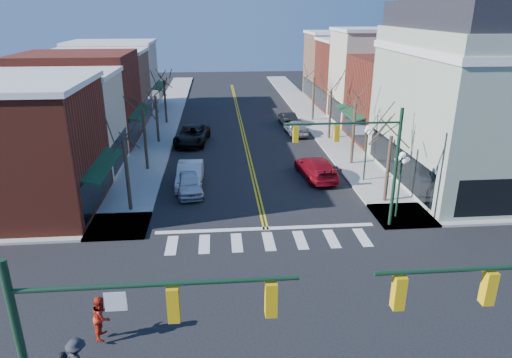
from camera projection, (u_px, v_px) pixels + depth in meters
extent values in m
plane|color=black|center=(285.00, 309.00, 19.81)|extent=(160.00, 160.00, 0.00)
cube|color=#9E9B93|center=(145.00, 166.00, 37.74)|extent=(3.50, 70.00, 0.15)
cube|color=#9E9B93|center=(352.00, 160.00, 39.16)|extent=(3.50, 70.00, 0.15)
cube|color=maroon|center=(10.00, 151.00, 28.11)|extent=(10.00, 8.50, 8.00)
cube|color=#C0B79E|center=(52.00, 125.00, 35.43)|extent=(10.00, 7.00, 7.50)
cube|color=maroon|center=(79.00, 100.00, 42.72)|extent=(10.00, 9.00, 8.50)
cube|color=#8C654D|center=(100.00, 89.00, 50.54)|extent=(10.00, 7.50, 7.80)
cube|color=#C0B79E|center=(114.00, 77.00, 57.70)|extent=(10.00, 8.00, 8.20)
cube|color=maroon|center=(407.00, 100.00, 43.69)|extent=(10.00, 8.50, 8.00)
cube|color=#C0B79E|center=(380.00, 78.00, 50.57)|extent=(10.00, 7.00, 10.00)
cube|color=maroon|center=(359.00, 76.00, 57.83)|extent=(10.00, 8.00, 8.50)
cube|color=#8C654D|center=(343.00, 66.00, 65.21)|extent=(10.00, 8.00, 9.00)
cube|color=#96A48E|center=(484.00, 109.00, 32.75)|extent=(12.00, 14.00, 11.00)
cube|color=white|center=(495.00, 50.00, 31.31)|extent=(12.25, 14.25, 0.50)
cube|color=black|center=(501.00, 14.00, 30.51)|extent=(11.40, 13.40, 1.80)
cylinder|color=#14331E|center=(157.00, 284.00, 10.33)|extent=(6.50, 0.12, 0.12)
cube|color=gold|center=(173.00, 304.00, 10.55)|extent=(0.28, 0.28, 0.90)
cube|color=gold|center=(271.00, 299.00, 10.73)|extent=(0.28, 0.28, 0.90)
cylinder|color=#14331E|center=(506.00, 267.00, 11.00)|extent=(6.50, 0.12, 0.12)
cube|color=gold|center=(489.00, 288.00, 11.17)|extent=(0.28, 0.28, 0.90)
cube|color=gold|center=(399.00, 292.00, 10.98)|extent=(0.28, 0.28, 0.90)
cylinder|color=#14331E|center=(395.00, 170.00, 26.06)|extent=(0.20, 0.20, 7.20)
cylinder|color=#14331E|center=(343.00, 123.00, 24.81)|extent=(6.50, 0.12, 0.12)
cube|color=gold|center=(337.00, 133.00, 24.98)|extent=(0.28, 0.28, 0.90)
cube|color=gold|center=(296.00, 134.00, 24.79)|extent=(0.28, 0.28, 0.90)
cylinder|color=#14331E|center=(399.00, 189.00, 27.71)|extent=(0.12, 0.12, 4.00)
sphere|color=white|center=(403.00, 155.00, 26.95)|extent=(0.36, 0.36, 0.36)
cylinder|color=#14331E|center=(365.00, 156.00, 33.77)|extent=(0.12, 0.12, 4.00)
sphere|color=white|center=(368.00, 128.00, 33.02)|extent=(0.36, 0.36, 0.36)
cylinder|color=#382B21|center=(127.00, 177.00, 28.56)|extent=(0.24, 0.24, 4.76)
cylinder|color=#382B21|center=(145.00, 140.00, 35.97)|extent=(0.24, 0.24, 5.04)
cylinder|color=#382B21|center=(157.00, 120.00, 43.52)|extent=(0.24, 0.24, 4.55)
cylinder|color=#382B21|center=(165.00, 102.00, 50.93)|extent=(0.24, 0.24, 4.90)
cylinder|color=#382B21|center=(388.00, 170.00, 29.95)|extent=(0.24, 0.24, 4.62)
cylinder|color=#382B21|center=(353.00, 135.00, 37.31)|extent=(0.24, 0.24, 5.18)
cylinder|color=#382B21|center=(330.00, 115.00, 44.84)|extent=(0.24, 0.24, 4.83)
cylinder|color=#382B21|center=(313.00, 99.00, 52.28)|extent=(0.24, 0.24, 4.97)
imported|color=silver|center=(189.00, 183.00, 32.09)|extent=(2.30, 4.58, 1.50)
imported|color=silver|center=(190.00, 174.00, 33.50)|extent=(1.88, 5.09, 1.66)
imported|color=black|center=(192.00, 135.00, 43.85)|extent=(3.62, 6.42, 1.69)
imported|color=maroon|center=(316.00, 168.00, 34.98)|extent=(2.86, 5.79, 1.62)
imported|color=#AFB0B4|center=(296.00, 127.00, 47.01)|extent=(2.21, 4.72, 1.56)
imported|color=black|center=(288.00, 118.00, 51.22)|extent=(1.74, 4.34, 1.40)
imported|color=#B52313|center=(102.00, 317.00, 17.67)|extent=(0.70, 0.89, 1.81)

